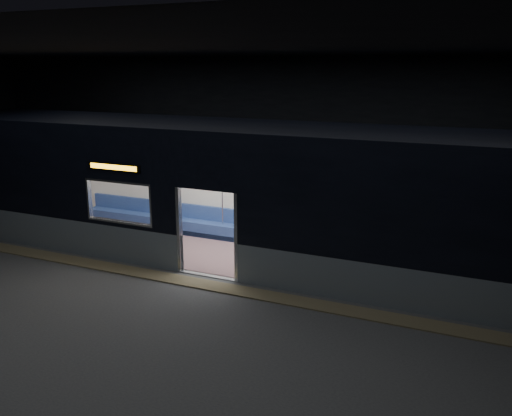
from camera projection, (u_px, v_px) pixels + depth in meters
The scene contains 7 objects.
station_floor at pixel (185, 293), 11.59m from camera, with size 24.00×14.00×0.01m, color #47494C.
station_envelope at pixel (178, 121), 10.65m from camera, with size 24.00×14.00×5.00m.
tactile_strip at pixel (198, 283), 12.07m from camera, with size 22.80×0.50×0.03m, color #8C7F59.
metro_car at pixel (236, 186), 13.36m from camera, with size 18.00×3.04×3.35m.
passenger at pixel (421, 236), 12.80m from camera, with size 0.42×0.71×1.39m.
handbag at pixel (421, 245), 12.62m from camera, with size 0.26×0.22×0.13m, color black.
transit_map at pixel (325, 196), 13.87m from camera, with size 0.99×0.03×0.64m, color white.
Camera 1 is at (5.75, -9.19, 4.74)m, focal length 38.00 mm.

